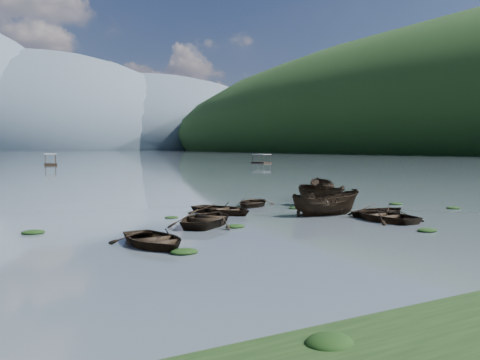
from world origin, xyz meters
TOP-DOWN VIEW (x-y plane):
  - ground_plane at (0.00, 0.00)m, footprint 2400.00×2400.00m
  - haze_mtn_c at (140.00, 900.00)m, footprint 520.00×520.00m
  - haze_mtn_d at (320.00, 900.00)m, footprint 520.00×520.00m
  - rowboat_0 at (-10.68, 1.42)m, footprint 3.34×4.59m
  - rowboat_1 at (-5.69, 5.91)m, footprint 6.13×6.15m
  - rowboat_2 at (2.56, 5.65)m, footprint 4.96×2.60m
  - rowboat_3 at (4.08, 2.07)m, footprint 3.33×4.62m
  - rowboat_4 at (5.60, 3.86)m, footprint 4.73×3.66m
  - rowboat_5 at (5.37, 9.52)m, footprint 2.20×5.04m
  - rowboat_6 at (-2.67, 9.77)m, footprint 4.57×5.40m
  - rowboat_7 at (1.43, 12.65)m, footprint 4.93×4.97m
  - rowboat_8 at (8.52, 13.36)m, footprint 4.34×5.21m
  - weed_clump_0 at (-10.23, -0.83)m, footprint 1.19×0.97m
  - weed_clump_1 at (-4.88, 4.23)m, footprint 1.09×0.87m
  - weed_clump_2 at (2.90, -2.03)m, footprint 1.12×0.89m
  - weed_clump_3 at (3.12, 9.70)m, footprint 0.89×0.75m
  - weed_clump_4 at (12.73, 3.97)m, footprint 1.09×0.86m
  - weed_clump_5 at (-14.67, 7.62)m, footprint 1.16×0.93m
  - weed_clump_6 at (-6.33, 9.55)m, footprint 0.85×0.71m
  - weed_clump_7 at (11.37, 8.03)m, footprint 1.10×0.88m
  - pontoon_centre at (6.54, 111.64)m, footprint 4.04×7.27m
  - pontoon_right at (58.62, 99.90)m, footprint 2.73×6.17m

SIDE VIEW (x-z plane):
  - ground_plane at x=0.00m, z-range 0.00..0.00m
  - haze_mtn_c at x=140.00m, z-range -130.00..130.00m
  - haze_mtn_d at x=320.00m, z-range -110.00..110.00m
  - rowboat_0 at x=-10.68m, z-range -0.47..0.47m
  - rowboat_1 at x=-5.69m, z-range -0.52..0.52m
  - rowboat_2 at x=2.56m, z-range -0.91..0.91m
  - rowboat_3 at x=4.08m, z-range -0.47..0.47m
  - rowboat_4 at x=5.60m, z-range -0.45..0.45m
  - rowboat_5 at x=5.37m, z-range -0.95..0.95m
  - rowboat_6 at x=-2.67m, z-range -0.48..0.48m
  - rowboat_7 at x=1.43m, z-range -0.42..0.42m
  - rowboat_8 at x=8.52m, z-range -0.97..0.97m
  - weed_clump_0 at x=-10.23m, z-range -0.13..0.13m
  - weed_clump_1 at x=-4.88m, z-range -0.12..0.12m
  - weed_clump_2 at x=2.90m, z-range -0.12..0.12m
  - weed_clump_3 at x=3.12m, z-range -0.10..0.10m
  - weed_clump_4 at x=12.73m, z-range -0.11..0.11m
  - weed_clump_5 at x=-14.67m, z-range -0.12..0.12m
  - weed_clump_6 at x=-6.33m, z-range -0.09..0.09m
  - weed_clump_7 at x=11.37m, z-range -0.12..0.12m
  - pontoon_centre at x=6.54m, z-range -1.32..1.32m
  - pontoon_right at x=58.62m, z-range -1.17..1.17m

